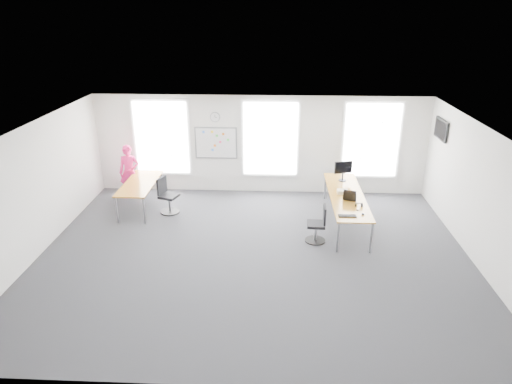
{
  "coord_description": "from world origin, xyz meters",
  "views": [
    {
      "loc": [
        0.49,
        -9.31,
        5.39
      ],
      "look_at": [
        -0.0,
        1.2,
        1.1
      ],
      "focal_mm": 32.0,
      "sensor_mm": 36.0,
      "label": 1
    }
  ],
  "objects_px": {
    "keyboard": "(347,216)",
    "headphones": "(359,205)",
    "desk_right": "(346,197)",
    "person": "(129,172)",
    "desk_left": "(140,185)",
    "chair_left": "(167,197)",
    "chair_right": "(318,226)",
    "monitor": "(343,169)"
  },
  "relations": [
    {
      "from": "desk_right",
      "to": "headphones",
      "type": "bearing_deg",
      "value": -76.23
    },
    {
      "from": "headphones",
      "to": "monitor",
      "type": "distance_m",
      "value": 1.82
    },
    {
      "from": "keyboard",
      "to": "monitor",
      "type": "bearing_deg",
      "value": 82.56
    },
    {
      "from": "desk_right",
      "to": "keyboard",
      "type": "height_order",
      "value": "keyboard"
    },
    {
      "from": "chair_right",
      "to": "chair_left",
      "type": "distance_m",
      "value": 4.37
    },
    {
      "from": "person",
      "to": "headphones",
      "type": "height_order",
      "value": "person"
    },
    {
      "from": "desk_right",
      "to": "headphones",
      "type": "xyz_separation_m",
      "value": [
        0.19,
        -0.77,
        0.1
      ]
    },
    {
      "from": "chair_right",
      "to": "keyboard",
      "type": "bearing_deg",
      "value": 70.07
    },
    {
      "from": "chair_left",
      "to": "desk_right",
      "type": "bearing_deg",
      "value": -76.59
    },
    {
      "from": "chair_right",
      "to": "chair_left",
      "type": "relative_size",
      "value": 0.93
    },
    {
      "from": "keyboard",
      "to": "headphones",
      "type": "height_order",
      "value": "headphones"
    },
    {
      "from": "chair_right",
      "to": "person",
      "type": "bearing_deg",
      "value": -112.89
    },
    {
      "from": "desk_left",
      "to": "chair_right",
      "type": "xyz_separation_m",
      "value": [
        4.89,
        -1.78,
        -0.3
      ]
    },
    {
      "from": "desk_left",
      "to": "person",
      "type": "bearing_deg",
      "value": 124.78
    },
    {
      "from": "desk_left",
      "to": "monitor",
      "type": "distance_m",
      "value": 5.75
    },
    {
      "from": "person",
      "to": "monitor",
      "type": "distance_m",
      "value": 6.27
    },
    {
      "from": "keyboard",
      "to": "monitor",
      "type": "distance_m",
      "value": 2.4
    },
    {
      "from": "chair_right",
      "to": "headphones",
      "type": "distance_m",
      "value": 1.13
    },
    {
      "from": "desk_right",
      "to": "chair_left",
      "type": "bearing_deg",
      "value": 174.57
    },
    {
      "from": "person",
      "to": "chair_left",
      "type": "bearing_deg",
      "value": -44.15
    },
    {
      "from": "desk_right",
      "to": "chair_right",
      "type": "relative_size",
      "value": 3.52
    },
    {
      "from": "chair_right",
      "to": "person",
      "type": "height_order",
      "value": "person"
    },
    {
      "from": "headphones",
      "to": "chair_left",
      "type": "bearing_deg",
      "value": 163.63
    },
    {
      "from": "chair_left",
      "to": "desk_left",
      "type": "bearing_deg",
      "value": 92.79
    },
    {
      "from": "chair_left",
      "to": "keyboard",
      "type": "bearing_deg",
      "value": -92.11
    },
    {
      "from": "person",
      "to": "monitor",
      "type": "xyz_separation_m",
      "value": [
        6.24,
        -0.43,
        0.34
      ]
    },
    {
      "from": "person",
      "to": "keyboard",
      "type": "relative_size",
      "value": 3.9
    },
    {
      "from": "headphones",
      "to": "desk_left",
      "type": "bearing_deg",
      "value": 163.3
    },
    {
      "from": "headphones",
      "to": "desk_right",
      "type": "bearing_deg",
      "value": 101.05
    },
    {
      "from": "chair_right",
      "to": "headphones",
      "type": "height_order",
      "value": "chair_right"
    },
    {
      "from": "desk_right",
      "to": "person",
      "type": "relative_size",
      "value": 2.04
    },
    {
      "from": "desk_left",
      "to": "headphones",
      "type": "height_order",
      "value": "headphones"
    },
    {
      "from": "desk_right",
      "to": "chair_left",
      "type": "relative_size",
      "value": 3.27
    },
    {
      "from": "chair_right",
      "to": "monitor",
      "type": "bearing_deg",
      "value": 160.7
    },
    {
      "from": "chair_left",
      "to": "headphones",
      "type": "xyz_separation_m",
      "value": [
        5.08,
        -1.23,
        0.41
      ]
    },
    {
      "from": "keyboard",
      "to": "headphones",
      "type": "xyz_separation_m",
      "value": [
        0.35,
        0.57,
        0.04
      ]
    },
    {
      "from": "person",
      "to": "keyboard",
      "type": "height_order",
      "value": "person"
    },
    {
      "from": "desk_left",
      "to": "chair_left",
      "type": "relative_size",
      "value": 2.1
    },
    {
      "from": "desk_right",
      "to": "keyboard",
      "type": "bearing_deg",
      "value": -96.95
    },
    {
      "from": "desk_left",
      "to": "desk_right",
      "type": "bearing_deg",
      "value": -6.99
    },
    {
      "from": "chair_right",
      "to": "person",
      "type": "distance_m",
      "value": 5.99
    },
    {
      "from": "desk_right",
      "to": "desk_left",
      "type": "distance_m",
      "value": 5.74
    }
  ]
}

